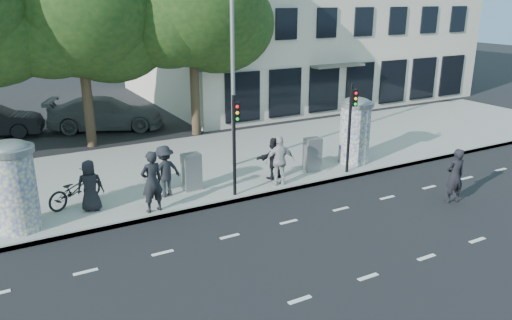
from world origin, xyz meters
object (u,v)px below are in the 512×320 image
ped_d (165,171)px  ad_column_right (355,129)px  ped_a (90,186)px  man_road (455,176)px  cabinet_right (312,154)px  ped_e (280,161)px  ped_f (275,158)px  street_lamp (233,46)px  bicycle (75,190)px  traffic_pole_far (351,119)px  ped_b (152,182)px  cabinet_left (192,172)px  car_right (106,113)px  traffic_pole_near (235,136)px  ad_column_left (14,184)px

ped_d → ad_column_right: bearing=168.0°
ped_a → man_road: size_ratio=0.88×
cabinet_right → ped_e: bearing=-153.7°
ped_a → ped_d: ped_d is taller
ped_e → ped_f: bearing=-88.5°
street_lamp → cabinet_right: size_ratio=6.24×
ad_column_right → bicycle: bearing=175.3°
ped_f → traffic_pole_far: bearing=155.4°
ped_d → traffic_pole_far: bearing=160.3°
ad_column_right → ped_b: size_ratio=1.35×
cabinet_right → traffic_pole_far: bearing=-33.5°
traffic_pole_far → cabinet_right: size_ratio=2.65×
ad_column_right → bicycle: ad_column_right is taller
cabinet_left → car_right: size_ratio=0.22×
street_lamp → cabinet_right: 5.04m
ad_column_right → cabinet_right: 2.19m
traffic_pole_near → ped_a: size_ratio=2.08×
man_road → cabinet_right: man_road is taller
ad_column_left → street_lamp: bearing=14.9°
ad_column_right → man_road: size_ratio=1.42×
street_lamp → man_road: bearing=-53.8°
cabinet_left → traffic_pole_far: bearing=-13.2°
bicycle → ad_column_left: bearing=94.0°
street_lamp → ped_b: 6.25m
traffic_pole_far → ped_b: 7.72m
ad_column_right → traffic_pole_far: bearing=-137.8°
man_road → cabinet_left: 8.80m
cabinet_right → cabinet_left: bearing=-178.9°
man_road → cabinet_left: (-7.28, 4.95, -0.14)m
man_road → bicycle: size_ratio=0.95×
ped_a → ped_d: bearing=-162.2°
ped_f → man_road: bearing=124.6°
traffic_pole_near → ped_d: size_ratio=1.94×
ped_e → cabinet_left: size_ratio=1.39×
man_road → car_right: size_ratio=0.32×
ped_f → man_road: man_road is taller
ad_column_right → traffic_pole_near: size_ratio=0.78×
ped_d → cabinet_right: ped_d is taller
ped_a → ped_e: size_ratio=0.91×
traffic_pole_near → ped_e: bearing=4.0°
cabinet_right → car_right: 12.10m
traffic_pole_near → street_lamp: (1.40, 2.84, 2.56)m
traffic_pole_far → car_right: bearing=118.5°
ped_f → bicycle: (-6.88, 0.97, -0.26)m
traffic_pole_near → cabinet_right: size_ratio=2.65×
ped_e → ped_b: bearing=18.2°
bicycle → cabinet_right: size_ratio=1.53×
ped_b → cabinet_left: ped_b is taller
ad_column_left → car_right: (5.03, 11.02, -0.70)m
car_right → street_lamp: bearing=-140.2°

